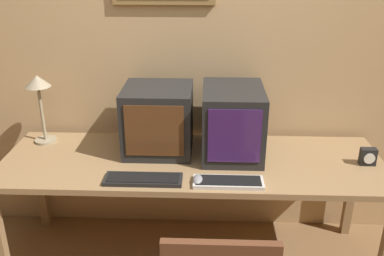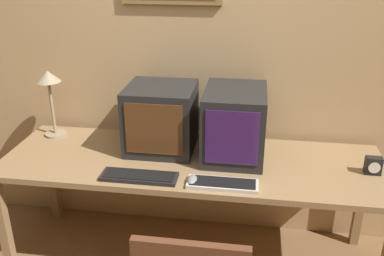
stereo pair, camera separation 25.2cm
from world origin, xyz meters
TOP-DOWN VIEW (x-y plane):
  - wall_back at (-0.00, 1.46)m, footprint 8.00×0.08m
  - desk at (0.00, 1.01)m, footprint 2.32×0.75m
  - monitor_left at (-0.22, 1.15)m, footprint 0.42×0.41m
  - monitor_right at (0.24, 1.11)m, footprint 0.36×0.48m
  - keyboard_main at (-0.26, 0.74)m, footprint 0.43×0.14m
  - keyboard_side at (0.21, 0.73)m, footprint 0.39×0.13m
  - mouse_near_keyboard at (0.04, 0.73)m, footprint 0.06×0.11m
  - desk_clock at (1.04, 0.99)m, footprint 0.09×0.06m
  - desk_lamp at (-0.98, 1.24)m, footprint 0.16×0.16m

SIDE VIEW (x-z plane):
  - desk at x=0.00m, z-range 0.31..1.05m
  - keyboard_side at x=0.21m, z-range 0.75..0.77m
  - keyboard_main at x=-0.26m, z-range 0.75..0.77m
  - mouse_near_keyboard at x=0.04m, z-range 0.75..0.78m
  - desk_clock at x=1.04m, z-range 0.75..0.85m
  - monitor_left at x=-0.22m, z-range 0.75..1.16m
  - monitor_right at x=0.24m, z-range 0.75..1.17m
  - desk_lamp at x=-0.98m, z-range 0.87..1.32m
  - wall_back at x=0.00m, z-range 0.01..2.61m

